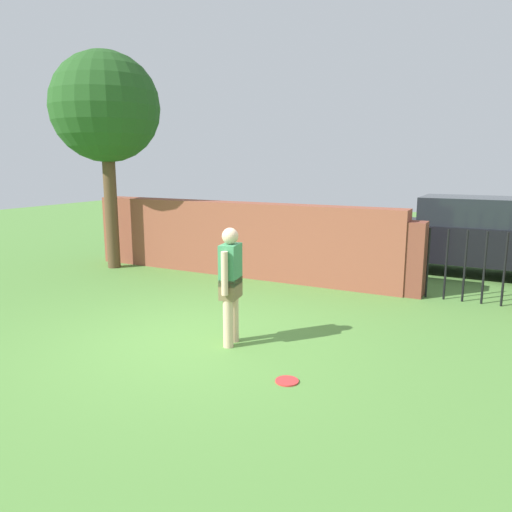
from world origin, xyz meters
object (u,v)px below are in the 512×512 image
(car, at_px, (468,236))
(tree, at_px, (106,109))
(person, at_px, (231,281))
(frisbee_red, at_px, (287,381))

(car, bearing_deg, tree, 23.63)
(person, relative_size, car, 0.38)
(tree, relative_size, person, 3.03)
(person, distance_m, car, 6.67)
(tree, xyz_separation_m, person, (4.99, -3.03, -2.75))
(person, bearing_deg, car, -32.61)
(tree, relative_size, frisbee_red, 18.17)
(person, height_order, car, car)
(car, height_order, frisbee_red, car)
(person, distance_m, frisbee_red, 1.63)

